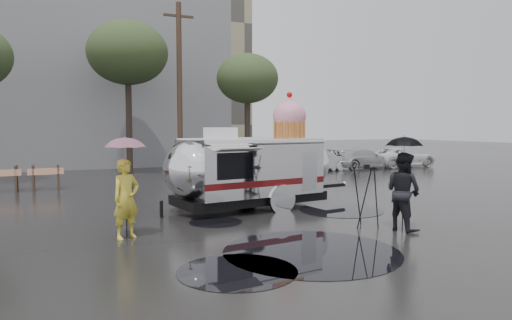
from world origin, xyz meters
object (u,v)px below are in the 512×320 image
airstream_trailer (253,166)px  person_right (403,191)px  person_left (126,199)px  tripod (366,189)px

airstream_trailer → person_right: size_ratio=3.60×
person_right → airstream_trailer: bearing=17.1°
person_left → tripod: (5.65, -1.24, 0.05)m
person_right → tripod: 0.89m
person_left → person_right: 6.51m
person_right → person_left: bearing=64.4°
airstream_trailer → tripod: size_ratio=4.31×
airstream_trailer → person_left: (-4.16, -2.41, -0.40)m
airstream_trailer → person_left: 4.82m
airstream_trailer → tripod: airstream_trailer is taller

